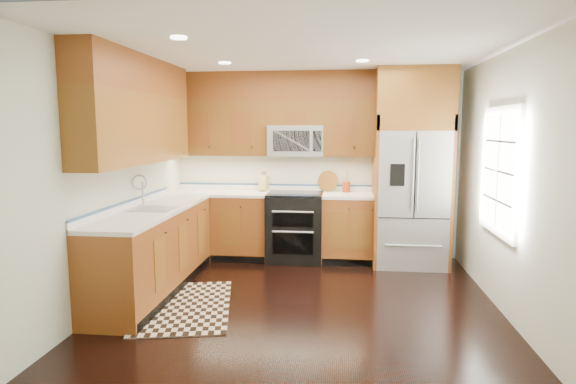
# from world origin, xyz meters

# --- Properties ---
(ground) EXTENTS (4.00, 4.00, 0.00)m
(ground) POSITION_xyz_m (0.00, 0.00, 0.00)
(ground) COLOR black
(ground) RESTS_ON ground
(wall_back) EXTENTS (4.00, 0.02, 2.60)m
(wall_back) POSITION_xyz_m (0.00, 2.00, 1.30)
(wall_back) COLOR beige
(wall_back) RESTS_ON ground
(wall_left) EXTENTS (0.02, 4.00, 2.60)m
(wall_left) POSITION_xyz_m (-2.00, 0.00, 1.30)
(wall_left) COLOR beige
(wall_left) RESTS_ON ground
(wall_right) EXTENTS (0.02, 4.00, 2.60)m
(wall_right) POSITION_xyz_m (2.00, 0.00, 1.30)
(wall_right) COLOR beige
(wall_right) RESTS_ON ground
(window) EXTENTS (0.04, 1.10, 1.30)m
(window) POSITION_xyz_m (1.98, 0.20, 1.40)
(window) COLOR white
(window) RESTS_ON ground
(base_cabinets) EXTENTS (2.85, 3.00, 0.90)m
(base_cabinets) POSITION_xyz_m (-1.23, 0.90, 0.45)
(base_cabinets) COLOR brown
(base_cabinets) RESTS_ON ground
(countertop) EXTENTS (2.86, 3.01, 0.04)m
(countertop) POSITION_xyz_m (-1.09, 1.01, 0.92)
(countertop) COLOR white
(countertop) RESTS_ON base_cabinets
(upper_cabinets) EXTENTS (2.85, 3.00, 1.15)m
(upper_cabinets) POSITION_xyz_m (-1.15, 1.09, 2.02)
(upper_cabinets) COLOR brown
(upper_cabinets) RESTS_ON ground
(range) EXTENTS (0.76, 0.67, 0.95)m
(range) POSITION_xyz_m (-0.25, 1.67, 0.47)
(range) COLOR black
(range) RESTS_ON ground
(microwave) EXTENTS (0.76, 0.40, 0.42)m
(microwave) POSITION_xyz_m (-0.25, 1.80, 1.66)
(microwave) COLOR #B2B2B7
(microwave) RESTS_ON ground
(refrigerator) EXTENTS (0.98, 0.75, 2.60)m
(refrigerator) POSITION_xyz_m (1.30, 1.63, 1.30)
(refrigerator) COLOR #B2B2B7
(refrigerator) RESTS_ON ground
(sink_faucet) EXTENTS (0.54, 0.44, 0.37)m
(sink_faucet) POSITION_xyz_m (-1.73, 0.23, 0.99)
(sink_faucet) COLOR #B2B2B7
(sink_faucet) RESTS_ON countertop
(rug) EXTENTS (1.18, 1.64, 0.01)m
(rug) POSITION_xyz_m (-1.20, -0.24, 0.01)
(rug) COLOR black
(rug) RESTS_ON ground
(knife_block) EXTENTS (0.13, 0.16, 0.28)m
(knife_block) POSITION_xyz_m (-0.72, 1.89, 1.05)
(knife_block) COLOR tan
(knife_block) RESTS_ON countertop
(utensil_crock) EXTENTS (0.14, 0.14, 0.31)m
(utensil_crock) POSITION_xyz_m (0.45, 1.89, 1.05)
(utensil_crock) COLOR maroon
(utensil_crock) RESTS_ON countertop
(cutting_board) EXTENTS (0.39, 0.39, 0.02)m
(cutting_board) POSITION_xyz_m (0.19, 1.94, 0.95)
(cutting_board) COLOR brown
(cutting_board) RESTS_ON countertop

